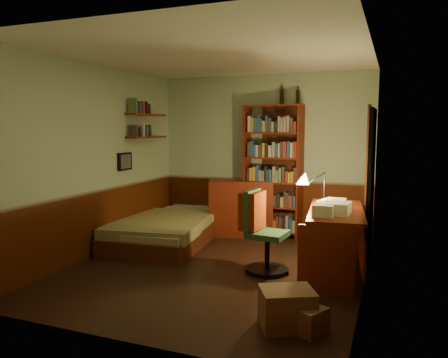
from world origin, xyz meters
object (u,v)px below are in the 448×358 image
(cardboard_box_a, at_px, (287,308))
(cardboard_box_b, at_px, (306,319))
(bed, at_px, (169,220))
(mini_stereo, at_px, (252,176))
(office_chair, at_px, (267,232))
(desk_lamp, at_px, (325,182))
(desk, at_px, (335,243))
(bookshelf, at_px, (273,172))
(dresser, at_px, (241,207))

(cardboard_box_a, xyz_separation_m, cardboard_box_b, (0.17, -0.02, -0.06))
(bed, relative_size, mini_stereo, 9.69)
(bed, height_order, office_chair, office_chair)
(desk_lamp, xyz_separation_m, cardboard_box_b, (0.13, -1.76, -0.98))
(bed, xyz_separation_m, desk, (2.59, -0.67, 0.06))
(mini_stereo, relative_size, office_chair, 0.23)
(office_chair, bearing_deg, bed, 159.29)
(bookshelf, relative_size, desk_lamp, 3.55)
(mini_stereo, bearing_deg, bookshelf, -4.95)
(dresser, distance_m, cardboard_box_a, 3.38)
(cardboard_box_b, bearing_deg, office_chair, 118.11)
(dresser, bearing_deg, desk, -59.37)
(desk, relative_size, cardboard_box_b, 4.70)
(dresser, distance_m, mini_stereo, 0.55)
(bookshelf, distance_m, desk, 2.06)
(desk, height_order, office_chair, office_chair)
(office_chair, bearing_deg, cardboard_box_a, -62.44)
(bookshelf, bearing_deg, cardboard_box_b, -62.41)
(bed, height_order, dresser, dresser)
(bookshelf, xyz_separation_m, cardboard_box_b, (1.15, -3.12, -0.94))
(desk, bearing_deg, cardboard_box_b, -98.47)
(dresser, bearing_deg, bookshelf, -8.95)
(dresser, distance_m, desk_lamp, 2.09)
(desk_lamp, height_order, cardboard_box_b, desk_lamp)
(cardboard_box_b, bearing_deg, desk, 88.39)
(dresser, distance_m, cardboard_box_b, 3.47)
(dresser, height_order, desk_lamp, desk_lamp)
(bookshelf, relative_size, desk, 1.42)
(desk, height_order, desk_lamp, desk_lamp)
(bed, relative_size, cardboard_box_a, 4.94)
(mini_stereo, relative_size, cardboard_box_b, 0.74)
(bed, xyz_separation_m, cardboard_box_a, (2.38, -2.22, -0.16))
(bed, relative_size, bookshelf, 1.07)
(bookshelf, bearing_deg, bed, -140.38)
(office_chair, distance_m, cardboard_box_b, 1.60)
(desk, relative_size, office_chair, 1.48)
(mini_stereo, xyz_separation_m, desk_lamp, (1.38, -1.41, 0.13))
(office_chair, bearing_deg, desk_lamp, 37.26)
(bed, height_order, cardboard_box_a, bed)
(mini_stereo, distance_m, bookshelf, 0.38)
(cardboard_box_b, bearing_deg, cardboard_box_a, 174.04)
(cardboard_box_a, height_order, cardboard_box_b, cardboard_box_a)
(bed, xyz_separation_m, mini_stereo, (1.03, 0.92, 0.63))
(mini_stereo, height_order, desk, mini_stereo)
(office_chair, bearing_deg, dresser, 123.82)
(bed, distance_m, dresser, 1.20)
(mini_stereo, height_order, cardboard_box_b, mini_stereo)
(bookshelf, bearing_deg, desk_lamp, -45.84)
(desk_lamp, bearing_deg, cardboard_box_a, -74.74)
(dresser, relative_size, office_chair, 1.02)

